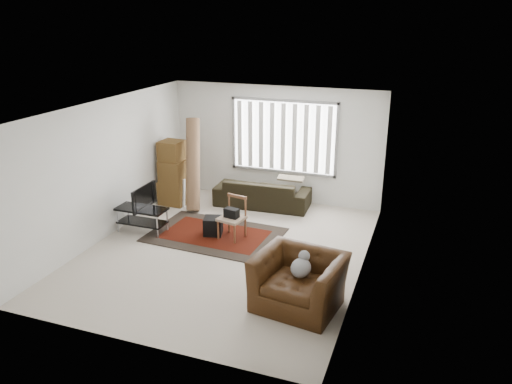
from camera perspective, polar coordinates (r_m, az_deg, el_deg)
room at (r=9.28m, az=-2.21°, el=4.37°), size 6.00×6.02×2.71m
persian_rug at (r=10.12m, az=-4.71°, el=-4.89°), size 2.65×1.84×0.02m
tv_stand at (r=10.38m, az=-12.91°, el=-2.53°), size 1.03×0.46×0.51m
tv at (r=10.24m, az=-13.07°, el=-0.55°), size 0.11×0.83×0.48m
subwoofer at (r=10.06m, az=-4.92°, el=-3.88°), size 0.44×0.44×0.36m
moving_boxes at (r=11.69m, az=-9.42°, el=1.93°), size 0.63×0.58×1.50m
white_flatpack at (r=11.67m, az=-9.29°, el=0.00°), size 0.52×0.18×0.65m
rolled_rug at (r=11.29m, az=-7.21°, el=3.16°), size 0.60×0.97×2.05m
sofa at (r=11.47m, az=0.74°, el=0.39°), size 2.21×1.05×0.83m
side_chair at (r=9.79m, az=-2.74°, el=-2.76°), size 0.54×0.54×0.86m
armchair at (r=7.63m, az=4.94°, el=-9.72°), size 1.42×1.28×0.94m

